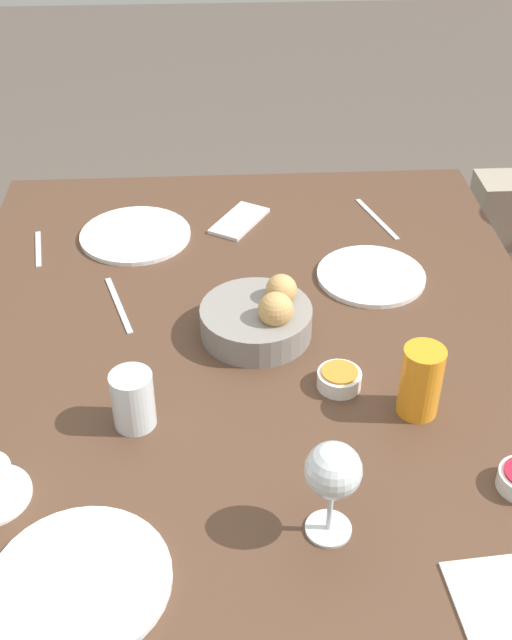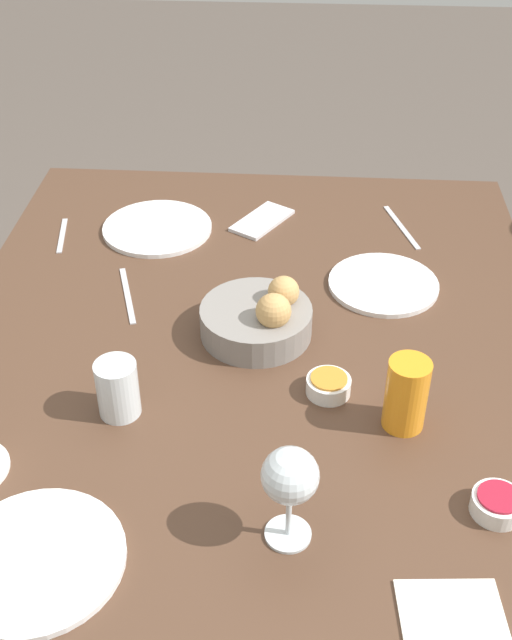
{
  "view_description": "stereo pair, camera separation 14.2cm",
  "coord_description": "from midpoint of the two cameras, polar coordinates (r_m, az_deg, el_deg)",
  "views": [
    {
      "loc": [
        1.06,
        -0.06,
        1.64
      ],
      "look_at": [
        -0.08,
        0.01,
        0.79
      ],
      "focal_mm": 45.0,
      "sensor_mm": 36.0,
      "label": 1
    },
    {
      "loc": [
        1.06,
        0.09,
        1.64
      ],
      "look_at": [
        -0.08,
        0.01,
        0.79
      ],
      "focal_mm": 45.0,
      "sensor_mm": 36.0,
      "label": 2
    }
  ],
  "objects": [
    {
      "name": "plate_near_right",
      "position": [
        1.11,
        -16.17,
        -17.57
      ],
      "size": [
        0.24,
        0.24,
        0.01
      ],
      "color": "white",
      "rests_on": "dining_table"
    },
    {
      "name": "fork_silver",
      "position": [
        1.8,
        6.35,
        7.1
      ],
      "size": [
        0.18,
        0.07,
        0.0
      ],
      "color": "#B7B7BC",
      "rests_on": "dining_table"
    },
    {
      "name": "water_tumbler",
      "position": [
        1.26,
        -11.97,
        -5.7
      ],
      "size": [
        0.07,
        0.07,
        0.1
      ],
      "color": "silver",
      "rests_on": "dining_table"
    },
    {
      "name": "plate_far_center",
      "position": [
        1.59,
        5.66,
        3.07
      ],
      "size": [
        0.21,
        0.21,
        0.01
      ],
      "color": "white",
      "rests_on": "dining_table"
    },
    {
      "name": "cell_phone",
      "position": [
        1.77,
        -3.51,
        6.98
      ],
      "size": [
        0.17,
        0.14,
        0.01
      ],
      "color": "silver",
      "rests_on": "dining_table"
    },
    {
      "name": "bread_basket",
      "position": [
        1.42,
        -2.62,
        0.04
      ],
      "size": [
        0.2,
        0.2,
        0.1
      ],
      "color": "gray",
      "rests_on": "dining_table"
    },
    {
      "name": "jam_bowl_honey",
      "position": [
        1.32,
        2.88,
        -4.33
      ],
      "size": [
        0.07,
        0.07,
        0.03
      ],
      "color": "white",
      "rests_on": "dining_table"
    },
    {
      "name": "dining_table",
      "position": [
        1.44,
        -2.98,
        -5.71
      ],
      "size": [
        1.42,
        1.09,
        0.76
      ],
      "color": "#4C3323",
      "rests_on": "ground_plane"
    },
    {
      "name": "plate_near_left",
      "position": [
        1.75,
        -10.91,
        5.89
      ],
      "size": [
        0.24,
        0.24,
        0.01
      ],
      "color": "white",
      "rests_on": "dining_table"
    },
    {
      "name": "wine_glass",
      "position": [
        1.04,
        1.54,
        -11.04
      ],
      "size": [
        0.08,
        0.08,
        0.16
      ],
      "color": "silver",
      "rests_on": "dining_table"
    },
    {
      "name": "spoon_coffee",
      "position": [
        1.76,
        -17.5,
        4.77
      ],
      "size": [
        0.14,
        0.03,
        0.0
      ],
      "color": "#B7B7BC",
      "rests_on": "dining_table"
    },
    {
      "name": "napkin",
      "position": [
        1.09,
        13.58,
        -19.03
      ],
      "size": [
        0.14,
        0.14,
        0.0
      ],
      "color": "silver",
      "rests_on": "dining_table"
    },
    {
      "name": "juice_glass",
      "position": [
        1.26,
        8.49,
        -4.46
      ],
      "size": [
        0.07,
        0.07,
        0.12
      ],
      "color": "orange",
      "rests_on": "dining_table"
    },
    {
      "name": "ground_plane",
      "position": [
        1.96,
        -2.32,
        -20.43
      ],
      "size": [
        10.0,
        10.0,
        0.0
      ],
      "primitive_type": "plane",
      "color": "#564C44"
    },
    {
      "name": "knife_silver",
      "position": [
        1.55,
        -12.37,
        0.97
      ],
      "size": [
        0.18,
        0.07,
        0.0
      ],
      "color": "#B7B7BC",
      "rests_on": "dining_table"
    }
  ]
}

